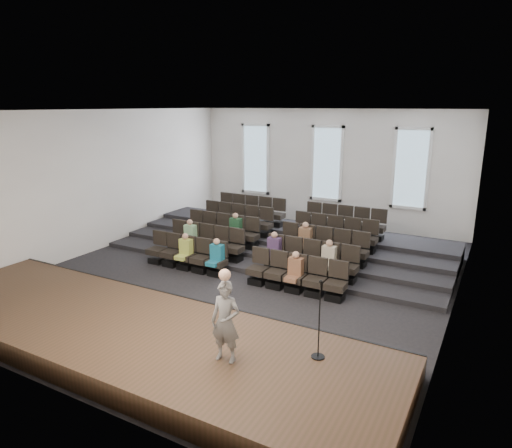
{
  "coord_description": "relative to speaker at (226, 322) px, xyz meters",
  "views": [
    {
      "loc": [
        6.77,
        -11.71,
        5.16
      ],
      "look_at": [
        0.07,
        0.5,
        1.5
      ],
      "focal_mm": 32.0,
      "sensor_mm": 36.0,
      "label": 1
    }
  ],
  "objects": [
    {
      "name": "wall_back",
      "position": [
        -2.6,
        12.29,
        1.22
      ],
      "size": [
        12.0,
        0.04,
        5.0
      ],
      "primitive_type": "cube",
      "color": "white",
      "rests_on": "ground"
    },
    {
      "name": "speaker",
      "position": [
        0.0,
        0.0,
        0.0
      ],
      "size": [
        0.61,
        0.43,
        1.57
      ],
      "primitive_type": "imported",
      "rotation": [
        0.0,
        0.0,
        0.11
      ],
      "color": "slate",
      "rests_on": "stage"
    },
    {
      "name": "risers",
      "position": [
        -2.6,
        8.44,
        -1.09
      ],
      "size": [
        11.8,
        4.8,
        0.6
      ],
      "color": "black",
      "rests_on": "ground"
    },
    {
      "name": "ceiling",
      "position": [
        -2.6,
        5.27,
        3.73
      ],
      "size": [
        12.0,
        14.0,
        0.02
      ],
      "primitive_type": "cube",
      "color": "white",
      "rests_on": "ground"
    },
    {
      "name": "wall_left",
      "position": [
        -8.62,
        5.27,
        1.22
      ],
      "size": [
        0.04,
        14.0,
        5.0
      ],
      "primitive_type": "cube",
      "color": "white",
      "rests_on": "ground"
    },
    {
      "name": "mic_stand",
      "position": [
        1.48,
        0.92,
        -0.32
      ],
      "size": [
        0.26,
        0.26,
        1.57
      ],
      "color": "black",
      "rests_on": "stage"
    },
    {
      "name": "ground",
      "position": [
        -2.6,
        5.27,
        -1.28
      ],
      "size": [
        14.0,
        14.0,
        0.0
      ],
      "primitive_type": "plane",
      "color": "black",
      "rests_on": "ground"
    },
    {
      "name": "windows",
      "position": [
        -2.6,
        12.22,
        1.42
      ],
      "size": [
        8.44,
        0.1,
        3.24
      ],
      "color": "white",
      "rests_on": "wall_back"
    },
    {
      "name": "wall_front",
      "position": [
        -2.6,
        -1.75,
        1.22
      ],
      "size": [
        12.0,
        0.04,
        5.0
      ],
      "primitive_type": "cube",
      "color": "white",
      "rests_on": "ground"
    },
    {
      "name": "stage",
      "position": [
        -2.6,
        0.17,
        -1.03
      ],
      "size": [
        11.8,
        3.6,
        0.5
      ],
      "primitive_type": "cube",
      "color": "#3F291B",
      "rests_on": "ground"
    },
    {
      "name": "audience",
      "position": [
        -2.6,
        5.59,
        -0.47
      ],
      "size": [
        5.45,
        2.64,
        1.1
      ],
      "color": "#B6C54F",
      "rests_on": "seating_rows"
    },
    {
      "name": "stage_lip",
      "position": [
        -2.6,
        1.94,
        -1.03
      ],
      "size": [
        11.8,
        0.06,
        0.52
      ],
      "primitive_type": "cube",
      "color": "black",
      "rests_on": "ground"
    },
    {
      "name": "seating_rows",
      "position": [
        -2.6,
        6.81,
        -0.6
      ],
      "size": [
        6.8,
        4.7,
        1.67
      ],
      "color": "black",
      "rests_on": "ground"
    },
    {
      "name": "wall_right",
      "position": [
        3.42,
        5.27,
        1.22
      ],
      "size": [
        0.04,
        14.0,
        5.0
      ],
      "primitive_type": "cube",
      "color": "white",
      "rests_on": "ground"
    }
  ]
}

